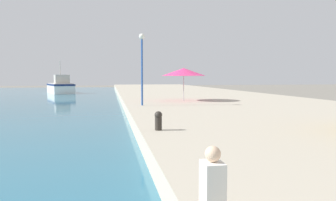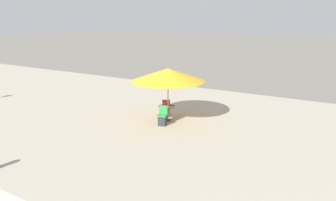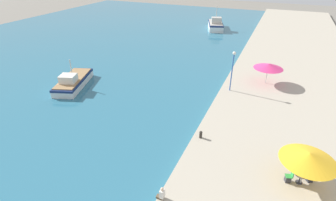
% 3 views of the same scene
% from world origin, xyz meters
% --- Properties ---
extents(water_basin, '(56.00, 90.00, 0.04)m').
position_xyz_m(water_basin, '(-28.00, 37.00, 0.02)').
color(water_basin, '#2D6B84').
rests_on(water_basin, ground_plane).
extents(quay_promenade, '(16.00, 90.00, 0.66)m').
position_xyz_m(quay_promenade, '(8.00, 37.00, 0.33)').
color(quay_promenade, '#B2A893').
rests_on(quay_promenade, ground_plane).
extents(fishing_boat_near, '(4.67, 7.37, 3.41)m').
position_xyz_m(fishing_boat_near, '(-16.92, 18.81, 0.72)').
color(fishing_boat_near, silver).
rests_on(fishing_boat_near, water_basin).
extents(fishing_boat_mid, '(4.99, 7.72, 4.85)m').
position_xyz_m(fishing_boat_mid, '(-8.28, 54.18, 0.99)').
color(fishing_boat_mid, white).
rests_on(fishing_boat_mid, water_basin).
extents(cafe_umbrella_pink, '(3.52, 3.52, 2.58)m').
position_xyz_m(cafe_umbrella_pink, '(8.28, 11.93, 2.92)').
color(cafe_umbrella_pink, '#B7B7B7').
rests_on(cafe_umbrella_pink, quay_promenade).
extents(cafe_umbrella_white, '(3.36, 3.36, 2.50)m').
position_xyz_m(cafe_umbrella_white, '(4.59, 27.65, 2.86)').
color(cafe_umbrella_white, '#B7B7B7').
rests_on(cafe_umbrella_white, quay_promenade).
extents(cafe_table, '(0.80, 0.80, 0.74)m').
position_xyz_m(cafe_table, '(8.18, 11.96, 1.19)').
color(cafe_table, '#333338').
rests_on(cafe_table, quay_promenade).
extents(cafe_chair_left, '(0.53, 0.51, 0.91)m').
position_xyz_m(cafe_chair_left, '(7.49, 11.76, 0.98)').
color(cafe_chair_left, '#2D2D33').
rests_on(cafe_chair_left, quay_promenade).
extents(cafe_chair_right, '(0.58, 0.57, 0.91)m').
position_xyz_m(cafe_chair_right, '(8.79, 12.35, 0.98)').
color(cafe_chair_right, '#2D2D33').
rests_on(cafe_chair_right, quay_promenade).
extents(person_at_quay, '(0.51, 0.36, 0.95)m').
position_xyz_m(person_at_quay, '(0.27, 7.09, 1.07)').
color(person_at_quay, brown).
rests_on(person_at_quay, quay_promenade).
extents(mooring_bollard, '(0.26, 0.26, 0.65)m').
position_xyz_m(mooring_bollard, '(0.64, 14.14, 1.00)').
color(mooring_bollard, '#2D2823').
rests_on(mooring_bollard, quay_promenade).
extents(lamppost, '(0.36, 0.36, 4.56)m').
position_xyz_m(lamppost, '(1.04, 24.03, 3.75)').
color(lamppost, '#28519E').
rests_on(lamppost, quay_promenade).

